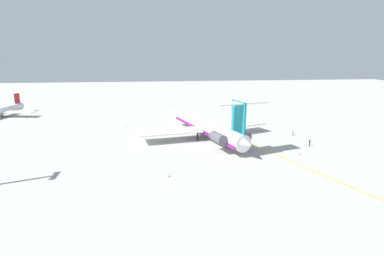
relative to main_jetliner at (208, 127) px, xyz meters
name	(u,v)px	position (x,y,z in m)	size (l,w,h in m)	color
ground	(246,131)	(6.80, -13.04, -3.42)	(377.55, 377.55, 0.00)	#ADADA8
main_jetliner	(208,127)	(0.00, 0.00, 0.00)	(42.34, 37.94, 12.55)	white
airliner_mid_left	(0,111)	(39.80, 71.49, -1.18)	(25.38, 25.25, 7.60)	silver
ground_crew_near_nose	(237,115)	(26.42, -15.52, -2.28)	(0.38, 0.31, 1.80)	black
ground_crew_near_tail	(293,132)	(-0.02, -24.69, -2.36)	(0.27, 0.38, 1.68)	black
ground_crew_portside	(310,142)	(-10.24, -24.26, -2.27)	(0.29, 0.45, 1.83)	black
safety_cone_nose	(126,125)	(19.12, 23.88, -3.15)	(0.40, 0.40, 0.55)	#EA590F
safety_cone_wingtip	(301,154)	(-16.55, -18.74, -3.15)	(0.40, 0.40, 0.55)	#EA590F
safety_cone_tail	(169,176)	(-25.57, 12.16, -3.15)	(0.40, 0.40, 0.55)	#EA590F
taxiway_centreline	(235,137)	(1.16, -8.10, -3.42)	(108.20, 0.36, 0.01)	gold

